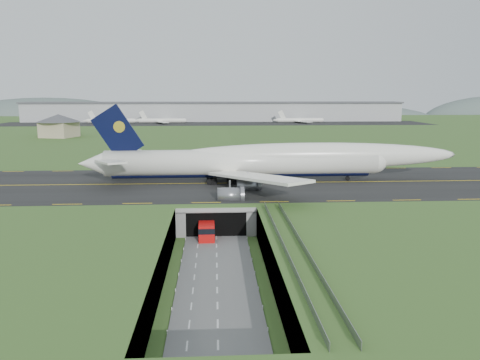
{
  "coord_description": "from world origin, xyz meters",
  "views": [
    {
      "loc": [
        -0.15,
        -81.53,
        28.16
      ],
      "look_at": [
        5.37,
        20.0,
        9.32
      ],
      "focal_mm": 35.0,
      "sensor_mm": 36.0,
      "label": 1
    }
  ],
  "objects": [
    {
      "name": "airfield_deck",
      "position": [
        0.0,
        0.0,
        3.0
      ],
      "size": [
        800.0,
        800.0,
        6.0
      ],
      "primitive_type": "cube",
      "color": "gray",
      "rests_on": "ground"
    },
    {
      "name": "taxiway",
      "position": [
        0.0,
        33.0,
        6.09
      ],
      "size": [
        800.0,
        44.0,
        0.18
      ],
      "primitive_type": "cube",
      "color": "black",
      "rests_on": "airfield_deck"
    },
    {
      "name": "ground",
      "position": [
        0.0,
        0.0,
        0.0
      ],
      "size": [
        900.0,
        900.0,
        0.0
      ],
      "primitive_type": "plane",
      "color": "#3C5E25",
      "rests_on": "ground"
    },
    {
      "name": "guideway",
      "position": [
        11.0,
        -19.11,
        5.32
      ],
      "size": [
        3.0,
        53.0,
        7.05
      ],
      "color": "#A8A8A3",
      "rests_on": "ground"
    },
    {
      "name": "jumbo_jet",
      "position": [
        13.51,
        34.65,
        11.47
      ],
      "size": [
        95.8,
        61.49,
        20.34
      ],
      "rotation": [
        0.0,
        0.0,
        0.01
      ],
      "color": "white",
      "rests_on": "ground"
    },
    {
      "name": "shuttle_tram",
      "position": [
        -1.9,
        7.64,
        1.84
      ],
      "size": [
        3.31,
        8.35,
        3.37
      ],
      "rotation": [
        0.0,
        0.0,
        0.01
      ],
      "color": "red",
      "rests_on": "ground"
    },
    {
      "name": "distant_hills",
      "position": [
        64.38,
        430.0,
        -4.0
      ],
      "size": [
        700.0,
        91.0,
        60.0
      ],
      "color": "#52625D",
      "rests_on": "ground"
    },
    {
      "name": "service_building",
      "position": [
        -79.65,
        163.06,
        13.02
      ],
      "size": [
        26.82,
        26.82,
        11.84
      ],
      "rotation": [
        0.0,
        0.0,
        -0.28
      ],
      "color": "tan",
      "rests_on": "ground"
    },
    {
      "name": "cargo_terminal",
      "position": [
        -0.16,
        299.41,
        13.96
      ],
      "size": [
        320.0,
        67.0,
        15.6
      ],
      "color": "#B2B2B2",
      "rests_on": "ground"
    },
    {
      "name": "trench_road",
      "position": [
        0.0,
        -7.5,
        0.1
      ],
      "size": [
        12.0,
        75.0,
        0.2
      ],
      "primitive_type": "cube",
      "color": "slate",
      "rests_on": "ground"
    },
    {
      "name": "tunnel_portal",
      "position": [
        0.0,
        16.71,
        3.33
      ],
      "size": [
        17.0,
        22.3,
        6.0
      ],
      "color": "gray",
      "rests_on": "ground"
    }
  ]
}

